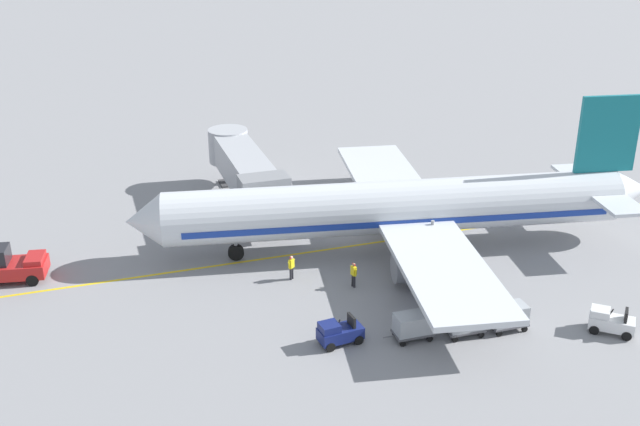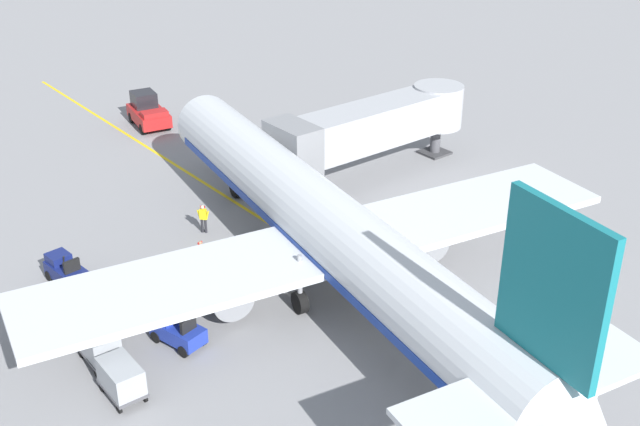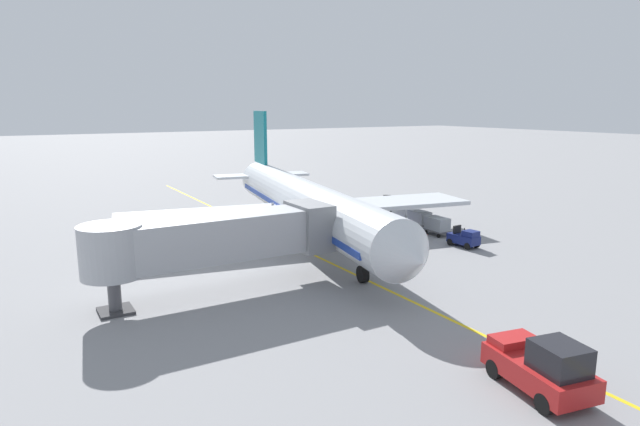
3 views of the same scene
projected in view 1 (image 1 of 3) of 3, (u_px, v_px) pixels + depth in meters
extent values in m
plane|color=gray|center=(365.00, 244.00, 54.59)|extent=(400.00, 400.00, 0.00)
cube|color=gold|center=(365.00, 244.00, 54.59)|extent=(0.24, 80.00, 0.01)
cylinder|color=silver|center=(396.00, 207.00, 52.49)|extent=(9.28, 32.15, 3.70)
cube|color=#193899|center=(396.00, 213.00, 52.67)|extent=(8.87, 29.64, 0.44)
cone|color=silver|center=(144.00, 221.00, 50.22)|extent=(3.99, 3.00, 3.63)
cone|color=silver|center=(630.00, 190.00, 54.67)|extent=(3.59, 3.31, 3.14)
cube|color=black|center=(170.00, 211.00, 50.20)|extent=(2.93, 1.57, 0.60)
cube|color=silver|center=(409.00, 215.00, 52.88)|extent=(30.45, 10.41, 0.36)
cylinder|color=gray|center=(418.00, 267.00, 48.25)|extent=(2.53, 3.50, 2.00)
cylinder|color=gray|center=(381.00, 202.00, 58.27)|extent=(2.53, 3.50, 2.00)
cube|color=#14707A|center=(608.00, 134.00, 52.66)|extent=(1.09, 4.39, 5.50)
cube|color=silver|center=(597.00, 188.00, 54.22)|extent=(10.30, 4.32, 0.24)
cylinder|color=black|center=(236.00, 252.00, 52.08)|extent=(0.64, 1.16, 1.10)
cylinder|color=gray|center=(235.00, 232.00, 51.48)|extent=(0.24, 0.24, 2.00)
cylinder|color=black|center=(431.00, 255.00, 51.73)|extent=(0.64, 1.16, 1.10)
cylinder|color=gray|center=(432.00, 234.00, 51.12)|extent=(0.24, 0.24, 2.00)
cylinder|color=black|center=(414.00, 228.00, 55.92)|extent=(0.64, 1.16, 1.10)
cylinder|color=gray|center=(415.00, 208.00, 55.31)|extent=(0.24, 0.24, 2.00)
cube|color=#A8AAAF|center=(246.00, 170.00, 58.81)|extent=(13.05, 2.80, 2.60)
cube|color=gray|center=(264.00, 196.00, 53.81)|extent=(2.00, 3.50, 2.99)
cylinder|color=#A8AAAF|center=(228.00, 146.00, 64.50)|extent=(3.36, 3.36, 2.86)
cylinder|color=#4C4C51|center=(230.00, 172.00, 65.44)|extent=(0.70, 0.70, 2.19)
cube|color=#38383A|center=(230.00, 183.00, 65.84)|extent=(1.80, 1.80, 0.16)
cube|color=#B21E1E|center=(12.00, 268.00, 49.20)|extent=(2.95, 4.72, 0.90)
cube|color=#B21E1E|center=(35.00, 258.00, 49.16)|extent=(2.04, 1.42, 0.36)
cylinder|color=black|center=(38.00, 267.00, 50.42)|extent=(0.49, 0.85, 0.80)
cylinder|color=black|center=(33.00, 280.00, 48.72)|extent=(0.49, 0.85, 0.80)
cube|color=silver|center=(612.00, 323.00, 43.40)|extent=(2.53, 2.68, 0.70)
cube|color=silver|center=(600.00, 312.00, 43.42)|extent=(1.46, 1.46, 0.44)
cube|color=black|center=(626.00, 315.00, 42.91)|extent=(0.74, 0.67, 0.64)
cylinder|color=black|center=(611.00, 313.00, 43.19)|extent=(0.23, 0.25, 0.54)
cylinder|color=black|center=(594.00, 330.00, 43.38)|extent=(0.51, 0.56, 0.56)
cylinder|color=black|center=(595.00, 321.00, 44.30)|extent=(0.51, 0.56, 0.56)
cylinder|color=black|center=(627.00, 336.00, 42.78)|extent=(0.51, 0.56, 0.56)
cylinder|color=black|center=(627.00, 327.00, 43.70)|extent=(0.51, 0.56, 0.56)
cube|color=navy|center=(340.00, 333.00, 42.38)|extent=(1.45, 2.61, 0.70)
cube|color=navy|center=(329.00, 327.00, 41.90)|extent=(1.12, 1.15, 0.44)
cube|color=black|center=(352.00, 320.00, 42.38)|extent=(0.85, 0.25, 0.64)
cylinder|color=black|center=(338.00, 324.00, 42.08)|extent=(0.11, 0.27, 0.54)
cylinder|color=black|center=(330.00, 347.00, 41.73)|extent=(0.26, 0.58, 0.56)
cylinder|color=black|center=(322.00, 337.00, 42.64)|extent=(0.26, 0.58, 0.56)
cylinder|color=black|center=(358.00, 340.00, 42.40)|extent=(0.26, 0.58, 0.56)
cylinder|color=black|center=(350.00, 331.00, 43.30)|extent=(0.26, 0.58, 0.56)
cube|color=#1E339E|center=(452.00, 296.00, 46.31)|extent=(1.76, 2.71, 0.70)
cube|color=#1E339E|center=(444.00, 291.00, 45.74)|extent=(1.24, 1.26, 0.44)
cube|color=black|center=(461.00, 283.00, 46.38)|extent=(0.85, 0.36, 0.64)
cylinder|color=black|center=(451.00, 287.00, 45.99)|extent=(0.14, 0.27, 0.54)
cylinder|color=black|center=(447.00, 309.00, 45.59)|extent=(0.33, 0.59, 0.56)
cylinder|color=black|center=(435.00, 301.00, 46.43)|extent=(0.33, 0.59, 0.56)
cylinder|color=black|center=(468.00, 301.00, 46.45)|extent=(0.33, 0.59, 0.56)
cylinder|color=black|center=(456.00, 294.00, 47.29)|extent=(0.33, 0.59, 0.56)
cube|color=#4C4C51|center=(413.00, 332.00, 42.86)|extent=(1.34, 2.22, 0.12)
cube|color=#999EA3|center=(413.00, 323.00, 42.62)|extent=(1.27, 2.11, 1.10)
cylinder|color=#4C4C51|center=(389.00, 337.00, 42.46)|extent=(0.08, 0.70, 0.07)
cylinder|color=black|center=(403.00, 344.00, 42.24)|extent=(0.13, 0.36, 0.36)
cylinder|color=black|center=(395.00, 333.00, 43.21)|extent=(0.13, 0.36, 0.36)
cylinder|color=black|center=(430.00, 339.00, 42.69)|extent=(0.13, 0.36, 0.36)
cylinder|color=black|center=(422.00, 329.00, 43.66)|extent=(0.13, 0.36, 0.36)
cube|color=#4C4C51|center=(464.00, 328.00, 43.25)|extent=(1.34, 2.22, 0.12)
cube|color=#999EA3|center=(465.00, 319.00, 43.01)|extent=(1.27, 2.11, 1.10)
cylinder|color=#4C4C51|center=(441.00, 333.00, 42.85)|extent=(0.08, 0.70, 0.07)
cylinder|color=black|center=(455.00, 339.00, 42.63)|extent=(0.13, 0.36, 0.36)
cylinder|color=black|center=(446.00, 329.00, 43.60)|extent=(0.13, 0.36, 0.36)
cylinder|color=black|center=(481.00, 335.00, 43.08)|extent=(0.13, 0.36, 0.36)
cylinder|color=black|center=(472.00, 325.00, 44.05)|extent=(0.13, 0.36, 0.36)
cube|color=#4C4C51|center=(507.00, 323.00, 43.80)|extent=(1.34, 2.22, 0.12)
cube|color=#999EA3|center=(508.00, 314.00, 43.56)|extent=(1.27, 2.11, 1.10)
cylinder|color=#4C4C51|center=(485.00, 327.00, 43.41)|extent=(0.08, 0.70, 0.07)
cylinder|color=black|center=(499.00, 334.00, 43.18)|extent=(0.13, 0.36, 0.36)
cylinder|color=black|center=(490.00, 324.00, 44.15)|extent=(0.13, 0.36, 0.36)
cylinder|color=black|center=(524.00, 329.00, 43.64)|extent=(0.13, 0.36, 0.36)
cylinder|color=black|center=(514.00, 320.00, 44.61)|extent=(0.13, 0.36, 0.36)
cylinder|color=#232328|center=(354.00, 281.00, 48.46)|extent=(0.15, 0.15, 0.85)
cylinder|color=#232328|center=(353.00, 280.00, 48.61)|extent=(0.15, 0.15, 0.85)
cube|color=yellow|center=(354.00, 271.00, 48.25)|extent=(0.42, 0.32, 0.60)
cylinder|color=yellow|center=(356.00, 273.00, 48.08)|extent=(0.24, 0.14, 0.57)
cylinder|color=yellow|center=(351.00, 270.00, 48.47)|extent=(0.24, 0.14, 0.57)
sphere|color=#997051|center=(354.00, 265.00, 48.08)|extent=(0.22, 0.22, 0.22)
cube|color=red|center=(354.00, 264.00, 48.08)|extent=(0.28, 0.14, 0.10)
cylinder|color=#232328|center=(291.00, 274.00, 49.40)|extent=(0.15, 0.15, 0.85)
cylinder|color=#232328|center=(292.00, 273.00, 49.56)|extent=(0.15, 0.15, 0.85)
cube|color=yellow|center=(291.00, 263.00, 49.19)|extent=(0.43, 0.45, 0.60)
cylinder|color=yellow|center=(289.00, 266.00, 49.02)|extent=(0.21, 0.23, 0.57)
cylinder|color=yellow|center=(294.00, 263.00, 49.41)|extent=(0.21, 0.23, 0.57)
sphere|color=beige|center=(291.00, 258.00, 49.03)|extent=(0.22, 0.22, 0.22)
cube|color=red|center=(291.00, 257.00, 49.02)|extent=(0.23, 0.25, 0.10)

